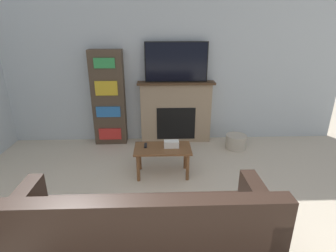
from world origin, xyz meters
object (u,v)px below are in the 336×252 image
tv (176,62)px  bookshelf (109,98)px  fireplace (176,112)px  couch (141,234)px  storage_basket (236,142)px  coffee_table (163,152)px

tv → bookshelf: tv is taller
fireplace → couch: 2.92m
couch → storage_basket: couch is taller
fireplace → bookshelf: bookshelf is taller
bookshelf → tv: bearing=0.1°
couch → coffee_table: size_ratio=2.88×
couch → bookshelf: 2.99m
tv → storage_basket: (1.11, -0.38, -1.41)m
fireplace → couch: size_ratio=0.59×
tv → fireplace: bearing=90.0°
bookshelf → storage_basket: 2.51m
fireplace → bookshelf: bearing=-179.0°
tv → storage_basket: 1.83m
fireplace → storage_basket: fireplace is taller
tv → storage_basket: bearing=-19.1°
tv → storage_basket: size_ratio=2.99×
coffee_table → bookshelf: (-0.98, 1.27, 0.51)m
coffee_table → storage_basket: size_ratio=2.21×
couch → coffee_table: (0.23, 1.56, 0.08)m
coffee_table → bookshelf: bearing=127.7°
tv → coffee_table: size_ratio=1.36×
fireplace → tv: 0.95m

